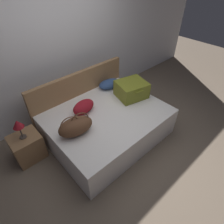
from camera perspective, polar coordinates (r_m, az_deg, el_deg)
The scene contains 10 objects.
ground_plane at distance 3.33m, azimuth 3.38°, elevation -10.76°, with size 12.00×12.00×0.00m, color #6B5B4C.
back_wall at distance 3.68m, azimuth -15.23°, elevation 18.33°, with size 8.00×0.10×2.60m, color silver.
bed at distance 3.33m, azimuth -1.32°, elevation -3.92°, with size 1.95×1.52×0.53m, color silver.
headboard at distance 3.70m, azimuth -9.60°, elevation 5.00°, with size 1.99×0.08×0.98m, color olive.
hard_case_large at distance 3.50m, azimuth 5.93°, elevation 6.89°, with size 0.61×0.57×0.29m.
duffel_bag at distance 2.76m, azimuth -11.02°, elevation -4.30°, with size 0.56×0.37×0.36m.
pillow_near_headboard at distance 3.16m, azimuth -8.65°, elevation 1.56°, with size 0.41×0.25×0.20m, color maroon.
pillow_center_head at distance 3.77m, azimuth -0.72°, elevation 8.58°, with size 0.46×0.27×0.16m, color navy.
nightstand at distance 3.32m, azimuth -24.31°, elevation -9.66°, with size 0.44×0.40×0.45m, color olive.
table_lamp at distance 3.00m, azimuth -26.76°, elevation -3.50°, with size 0.16×0.16×0.34m.
Camera 1 is at (-1.57, -1.43, 2.56)m, focal length 30.03 mm.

